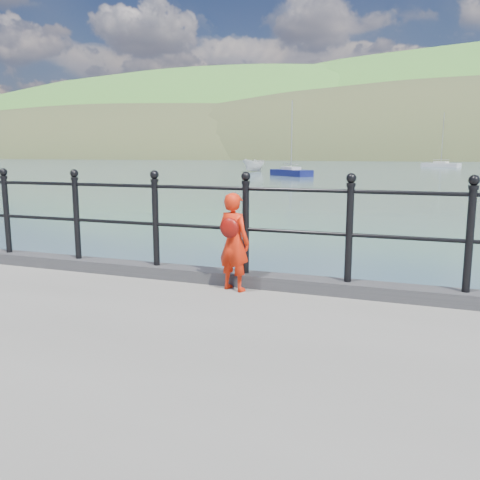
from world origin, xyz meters
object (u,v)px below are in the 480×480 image
at_px(child, 234,241).
at_px(launch_white, 254,165).
at_px(railing, 199,214).
at_px(sailboat_deep, 441,165).
at_px(sailboat_port, 291,173).

distance_m(child, launch_white, 63.14).
distance_m(railing, launch_white, 62.72).
bearing_deg(child, launch_white, -53.95).
relative_size(railing, child, 16.17).
xyz_separation_m(railing, sailboat_deep, (4.24, 92.30, -1.48)).
distance_m(railing, sailboat_deep, 92.41).
bearing_deg(sailboat_port, railing, -37.39).
distance_m(launch_white, sailboat_port, 13.07).
relative_size(child, sailboat_deep, 0.12).
xyz_separation_m(child, sailboat_port, (-12.35, 49.41, -1.23)).
bearing_deg(railing, launch_white, 108.32).
bearing_deg(sailboat_deep, child, -66.15).
height_order(sailboat_deep, sailboat_port, sailboat_deep).
bearing_deg(launch_white, child, -56.75).
distance_m(child, sailboat_deep, 92.64).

